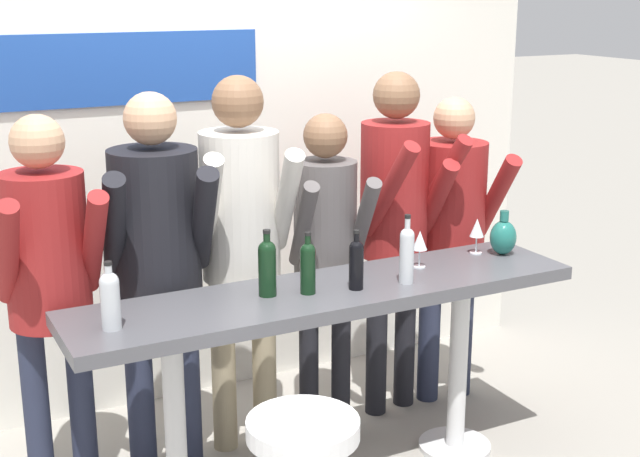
{
  "coord_description": "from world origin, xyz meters",
  "views": [
    {
      "loc": [
        -1.72,
        -3.26,
        2.24
      ],
      "look_at": [
        0.0,
        0.08,
        1.21
      ],
      "focal_mm": 50.0,
      "sensor_mm": 36.0,
      "label": 1
    }
  ],
  "objects_px": {
    "person_far_left": "(48,268)",
    "person_right": "(451,218)",
    "tasting_table": "(328,323)",
    "person_center": "(326,238)",
    "wine_bottle_0": "(267,265)",
    "wine_glass_0": "(420,242)",
    "wine_bottle_1": "(308,265)",
    "wine_bottle_3": "(356,262)",
    "person_center_left": "(241,225)",
    "wine_glass_1": "(477,229)",
    "wine_bottle_4": "(407,253)",
    "person_left": "(157,245)",
    "person_center_right": "(395,205)",
    "decorative_vase": "(503,237)",
    "wine_bottle_2": "(110,298)"
  },
  "relations": [
    {
      "from": "person_left",
      "to": "wine_glass_1",
      "type": "xyz_separation_m",
      "value": [
        1.51,
        -0.36,
        -0.02
      ]
    },
    {
      "from": "wine_glass_1",
      "to": "person_left",
      "type": "bearing_deg",
      "value": 166.44
    },
    {
      "from": "wine_bottle_1",
      "to": "wine_bottle_2",
      "type": "height_order",
      "value": "same"
    },
    {
      "from": "person_far_left",
      "to": "person_right",
      "type": "distance_m",
      "value": 2.11
    },
    {
      "from": "wine_bottle_3",
      "to": "wine_glass_1",
      "type": "distance_m",
      "value": 0.81
    },
    {
      "from": "person_far_left",
      "to": "person_right",
      "type": "bearing_deg",
      "value": 2.65
    },
    {
      "from": "wine_bottle_2",
      "to": "decorative_vase",
      "type": "distance_m",
      "value": 1.97
    },
    {
      "from": "person_center",
      "to": "wine_bottle_0",
      "type": "height_order",
      "value": "person_center"
    },
    {
      "from": "person_center",
      "to": "person_right",
      "type": "xyz_separation_m",
      "value": [
        0.77,
        0.04,
        0.0
      ]
    },
    {
      "from": "person_left",
      "to": "tasting_table",
      "type": "bearing_deg",
      "value": -28.13
    },
    {
      "from": "person_center_right",
      "to": "decorative_vase",
      "type": "xyz_separation_m",
      "value": [
        0.33,
        -0.47,
        -0.09
      ]
    },
    {
      "from": "wine_bottle_0",
      "to": "wine_bottle_3",
      "type": "bearing_deg",
      "value": -14.59
    },
    {
      "from": "wine_glass_0",
      "to": "person_right",
      "type": "bearing_deg",
      "value": 41.95
    },
    {
      "from": "tasting_table",
      "to": "person_right",
      "type": "distance_m",
      "value": 1.16
    },
    {
      "from": "person_left",
      "to": "decorative_vase",
      "type": "bearing_deg",
      "value": -4.67
    },
    {
      "from": "person_center_right",
      "to": "wine_bottle_3",
      "type": "xyz_separation_m",
      "value": [
        -0.56,
        -0.59,
        -0.06
      ]
    },
    {
      "from": "wine_bottle_4",
      "to": "person_far_left",
      "type": "bearing_deg",
      "value": 158.6
    },
    {
      "from": "tasting_table",
      "to": "decorative_vase",
      "type": "relative_size",
      "value": 10.54
    },
    {
      "from": "wine_bottle_0",
      "to": "wine_glass_0",
      "type": "relative_size",
      "value": 1.64
    },
    {
      "from": "wine_bottle_2",
      "to": "wine_glass_1",
      "type": "relative_size",
      "value": 1.53
    },
    {
      "from": "person_far_left",
      "to": "person_left",
      "type": "relative_size",
      "value": 0.96
    },
    {
      "from": "person_far_left",
      "to": "decorative_vase",
      "type": "relative_size",
      "value": 7.88
    },
    {
      "from": "person_left",
      "to": "wine_bottle_1",
      "type": "height_order",
      "value": "person_left"
    },
    {
      "from": "person_center",
      "to": "decorative_vase",
      "type": "bearing_deg",
      "value": -16.77
    },
    {
      "from": "person_center_left",
      "to": "person_right",
      "type": "xyz_separation_m",
      "value": [
        1.21,
        0.0,
        -0.11
      ]
    },
    {
      "from": "decorative_vase",
      "to": "wine_bottle_4",
      "type": "bearing_deg",
      "value": -166.75
    },
    {
      "from": "person_center_right",
      "to": "wine_bottle_0",
      "type": "relative_size",
      "value": 6.29
    },
    {
      "from": "wine_bottle_2",
      "to": "person_left",
      "type": "bearing_deg",
      "value": 56.83
    },
    {
      "from": "person_center_left",
      "to": "wine_glass_0",
      "type": "relative_size",
      "value": 10.44
    },
    {
      "from": "person_left",
      "to": "person_center",
      "type": "height_order",
      "value": "person_left"
    },
    {
      "from": "decorative_vase",
      "to": "person_far_left",
      "type": "bearing_deg",
      "value": 168.97
    },
    {
      "from": "person_right",
      "to": "wine_bottle_1",
      "type": "relative_size",
      "value": 6.18
    },
    {
      "from": "wine_bottle_4",
      "to": "person_right",
      "type": "bearing_deg",
      "value": 42.2
    },
    {
      "from": "person_center_left",
      "to": "wine_bottle_0",
      "type": "bearing_deg",
      "value": -88.77
    },
    {
      "from": "person_center",
      "to": "person_right",
      "type": "relative_size",
      "value": 0.98
    },
    {
      "from": "person_left",
      "to": "decorative_vase",
      "type": "distance_m",
      "value": 1.67
    },
    {
      "from": "person_far_left",
      "to": "wine_glass_0",
      "type": "relative_size",
      "value": 9.8
    },
    {
      "from": "person_center",
      "to": "wine_bottle_0",
      "type": "relative_size",
      "value": 5.68
    },
    {
      "from": "person_left",
      "to": "person_right",
      "type": "height_order",
      "value": "person_left"
    },
    {
      "from": "tasting_table",
      "to": "wine_bottle_4",
      "type": "height_order",
      "value": "wine_bottle_4"
    },
    {
      "from": "person_center_left",
      "to": "wine_bottle_1",
      "type": "xyz_separation_m",
      "value": [
        0.09,
        -0.53,
        -0.07
      ]
    },
    {
      "from": "person_center_left",
      "to": "wine_bottle_4",
      "type": "distance_m",
      "value": 0.81
    },
    {
      "from": "wine_bottle_1",
      "to": "wine_glass_0",
      "type": "distance_m",
      "value": 0.63
    },
    {
      "from": "tasting_table",
      "to": "person_far_left",
      "type": "height_order",
      "value": "person_far_left"
    },
    {
      "from": "wine_bottle_1",
      "to": "wine_bottle_3",
      "type": "xyz_separation_m",
      "value": [
        0.21,
        -0.04,
        -0.0
      ]
    },
    {
      "from": "tasting_table",
      "to": "wine_bottle_4",
      "type": "distance_m",
      "value": 0.47
    },
    {
      "from": "person_center_right",
      "to": "person_left",
      "type": "bearing_deg",
      "value": 175.09
    },
    {
      "from": "wine_bottle_4",
      "to": "person_left",
      "type": "bearing_deg",
      "value": 148.31
    },
    {
      "from": "wine_glass_0",
      "to": "person_center",
      "type": "bearing_deg",
      "value": 124.63
    },
    {
      "from": "wine_glass_0",
      "to": "decorative_vase",
      "type": "relative_size",
      "value": 0.8
    }
  ]
}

